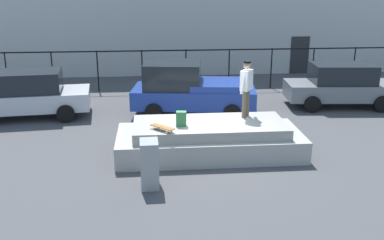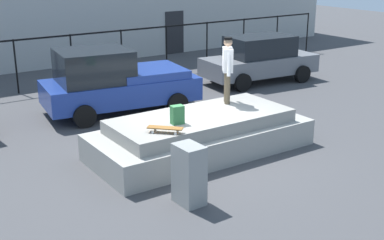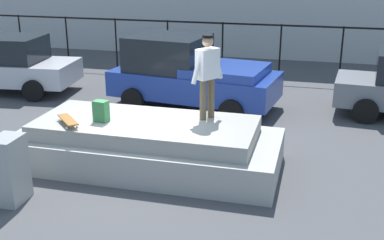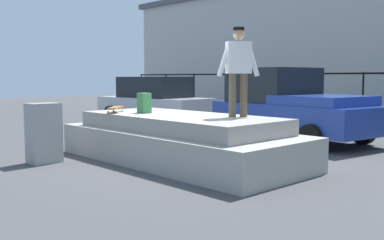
{
  "view_description": "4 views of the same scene",
  "coord_description": "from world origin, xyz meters",
  "px_view_note": "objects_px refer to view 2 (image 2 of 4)",
  "views": [
    {
      "loc": [
        -1.55,
        -12.18,
        4.88
      ],
      "look_at": [
        -0.39,
        0.56,
        0.86
      ],
      "focal_mm": 41.71,
      "sensor_mm": 36.0,
      "label": 1
    },
    {
      "loc": [
        -6.7,
        -9.6,
        4.65
      ],
      "look_at": [
        0.15,
        0.5,
        0.66
      ],
      "focal_mm": 48.2,
      "sensor_mm": 36.0,
      "label": 2
    },
    {
      "loc": [
        3.31,
        -8.7,
        4.12
      ],
      "look_at": [
        0.66,
        1.33,
        0.57
      ],
      "focal_mm": 45.79,
      "sensor_mm": 36.0,
      "label": 3
    },
    {
      "loc": [
        6.77,
        -5.94,
        1.7
      ],
      "look_at": [
        -0.3,
        0.67,
        0.77
      ],
      "focal_mm": 41.64,
      "sensor_mm": 36.0,
      "label": 4
    }
  ],
  "objects_px": {
    "car_blue_pickup_mid": "(115,81)",
    "utility_box": "(189,175)",
    "skateboarder": "(228,65)",
    "car_grey_sedan_far": "(259,59)",
    "skateboard": "(165,128)",
    "backpack": "(177,115)"
  },
  "relations": [
    {
      "from": "skateboarder",
      "to": "utility_box",
      "type": "distance_m",
      "value": 4.07
    },
    {
      "from": "car_blue_pickup_mid",
      "to": "car_grey_sedan_far",
      "type": "relative_size",
      "value": 1.07
    },
    {
      "from": "backpack",
      "to": "car_grey_sedan_far",
      "type": "xyz_separation_m",
      "value": [
        6.75,
        4.88,
        -0.29
      ]
    },
    {
      "from": "skateboard",
      "to": "car_grey_sedan_far",
      "type": "bearing_deg",
      "value": 35.74
    },
    {
      "from": "backpack",
      "to": "car_grey_sedan_far",
      "type": "relative_size",
      "value": 0.1
    },
    {
      "from": "backpack",
      "to": "car_grey_sedan_far",
      "type": "bearing_deg",
      "value": 43.42
    },
    {
      "from": "car_grey_sedan_far",
      "to": "utility_box",
      "type": "height_order",
      "value": "car_grey_sedan_far"
    },
    {
      "from": "skateboarder",
      "to": "skateboard",
      "type": "height_order",
      "value": "skateboarder"
    },
    {
      "from": "skateboarder",
      "to": "skateboard",
      "type": "relative_size",
      "value": 2.44
    },
    {
      "from": "utility_box",
      "to": "car_grey_sedan_far",
      "type": "bearing_deg",
      "value": 39.58
    },
    {
      "from": "skateboarder",
      "to": "car_grey_sedan_far",
      "type": "bearing_deg",
      "value": 41.08
    },
    {
      "from": "skateboard",
      "to": "utility_box",
      "type": "height_order",
      "value": "utility_box"
    },
    {
      "from": "car_blue_pickup_mid",
      "to": "utility_box",
      "type": "xyz_separation_m",
      "value": [
        -1.5,
        -6.23,
        -0.36
      ]
    },
    {
      "from": "skateboarder",
      "to": "utility_box",
      "type": "relative_size",
      "value": 1.41
    },
    {
      "from": "skateboard",
      "to": "utility_box",
      "type": "bearing_deg",
      "value": -103.89
    },
    {
      "from": "car_blue_pickup_mid",
      "to": "utility_box",
      "type": "distance_m",
      "value": 6.42
    },
    {
      "from": "backpack",
      "to": "car_blue_pickup_mid",
      "type": "height_order",
      "value": "car_blue_pickup_mid"
    },
    {
      "from": "backpack",
      "to": "utility_box",
      "type": "distance_m",
      "value": 2.11
    },
    {
      "from": "backpack",
      "to": "utility_box",
      "type": "bearing_deg",
      "value": -108.84
    },
    {
      "from": "skateboard",
      "to": "backpack",
      "type": "distance_m",
      "value": 0.66
    },
    {
      "from": "car_blue_pickup_mid",
      "to": "utility_box",
      "type": "bearing_deg",
      "value": -103.53
    },
    {
      "from": "skateboarder",
      "to": "car_blue_pickup_mid",
      "type": "distance_m",
      "value": 4.05
    }
  ]
}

